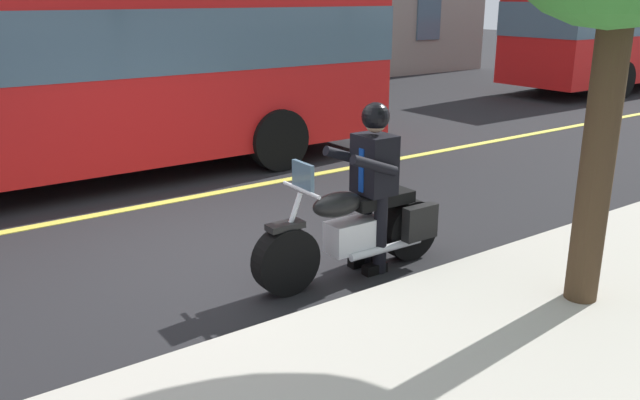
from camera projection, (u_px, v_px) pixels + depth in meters
The scene contains 5 objects.
ground_plane at pixel (224, 249), 7.37m from camera, with size 80.00×80.00×0.00m, color black.
lane_center_stripe at pixel (156, 204), 8.92m from camera, with size 60.00×0.16×0.01m, color #E5DB4C.
motorcycle_main at pixel (357, 231), 6.61m from camera, with size 2.21×0.61×1.26m.
rider_main at pixel (373, 173), 6.54m from camera, with size 0.62×0.55×1.74m.
bus_near at pixel (39, 58), 9.29m from camera, with size 11.05×2.70×3.30m.
Camera 1 is at (3.09, 6.22, 2.74)m, focal length 36.74 mm.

